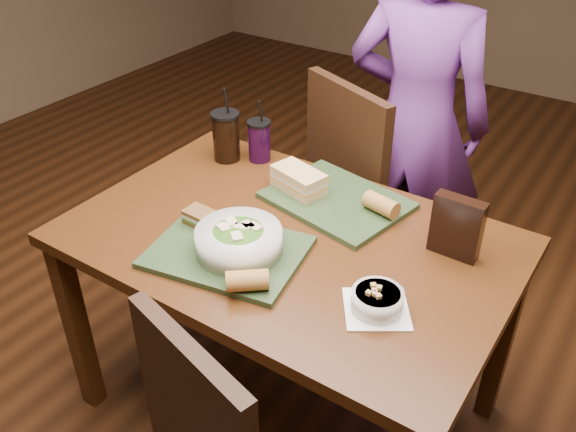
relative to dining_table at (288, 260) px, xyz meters
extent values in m
plane|color=#381C0B|center=(0.00, 0.00, -0.66)|extent=(6.00, 6.00, 0.00)
cube|color=#42220D|center=(-0.60, -0.38, -0.30)|extent=(0.06, 0.06, 0.71)
cube|color=#42220D|center=(-0.60, 0.38, -0.30)|extent=(0.06, 0.06, 0.71)
cube|color=#42220D|center=(0.60, 0.38, -0.30)|extent=(0.06, 0.06, 0.71)
cube|color=#42220D|center=(0.00, 0.00, 0.07)|extent=(1.30, 0.85, 0.04)
cube|color=black|center=(0.18, -0.62, 0.03)|extent=(0.40, 0.14, 0.48)
cube|color=black|center=(-0.11, 0.74, -0.19)|extent=(0.58, 0.58, 0.04)
cube|color=black|center=(-0.11, 0.54, 0.10)|extent=(0.42, 0.21, 0.52)
cube|color=black|center=(-0.30, 0.55, -0.43)|extent=(0.04, 0.04, 0.45)
cube|color=black|center=(0.08, 0.55, -0.43)|extent=(0.04, 0.04, 0.45)
cube|color=black|center=(-0.30, 0.93, -0.43)|extent=(0.04, 0.04, 0.45)
cube|color=black|center=(0.08, 0.93, -0.43)|extent=(0.04, 0.04, 0.45)
imported|color=#622C79|center=(0.01, 0.88, 0.12)|extent=(0.63, 0.46, 1.56)
cube|color=#273B1E|center=(-0.09, -0.17, 0.10)|extent=(0.47, 0.39, 0.02)
cube|color=#273B1E|center=(0.03, 0.24, 0.10)|extent=(0.47, 0.39, 0.02)
cylinder|color=silver|center=(-0.06, -0.16, 0.14)|extent=(0.24, 0.24, 0.07)
ellipsoid|color=#427219|center=(-0.06, -0.16, 0.16)|extent=(0.20, 0.20, 0.06)
cube|color=beige|center=(-0.04, -0.19, 0.18)|extent=(0.05, 0.05, 0.01)
cube|color=beige|center=(-0.09, -0.14, 0.18)|extent=(0.05, 0.04, 0.01)
cube|color=beige|center=(-0.03, -0.13, 0.18)|extent=(0.04, 0.03, 0.01)
cube|color=beige|center=(-0.06, -0.15, 0.18)|extent=(0.05, 0.04, 0.01)
cube|color=beige|center=(-0.05, -0.13, 0.18)|extent=(0.05, 0.04, 0.01)
cube|color=beige|center=(-0.10, -0.18, 0.18)|extent=(0.05, 0.04, 0.01)
cube|color=white|center=(0.36, -0.14, 0.09)|extent=(0.22, 0.22, 0.00)
cylinder|color=silver|center=(0.36, -0.14, 0.12)|extent=(0.13, 0.13, 0.05)
cylinder|color=black|center=(0.36, -0.14, 0.14)|extent=(0.11, 0.11, 0.01)
cube|color=#B28947|center=(0.35, -0.16, 0.15)|extent=(0.01, 0.01, 0.01)
cube|color=#B28947|center=(0.37, -0.16, 0.15)|extent=(0.02, 0.02, 0.01)
cube|color=#B28947|center=(0.36, -0.15, 0.15)|extent=(0.02, 0.02, 0.01)
cube|color=#B28947|center=(0.36, -0.16, 0.15)|extent=(0.02, 0.02, 0.01)
cube|color=#B28947|center=(0.36, -0.13, 0.15)|extent=(0.02, 0.02, 0.01)
cube|color=#B28947|center=(0.34, -0.13, 0.15)|extent=(0.02, 0.02, 0.01)
cube|color=#593819|center=(-0.24, -0.11, 0.11)|extent=(0.10, 0.07, 0.01)
cube|color=#3F721E|center=(-0.24, -0.11, 0.13)|extent=(0.10, 0.07, 0.01)
cube|color=beige|center=(-0.24, -0.11, 0.13)|extent=(0.10, 0.07, 0.01)
cube|color=#593819|center=(-0.24, -0.11, 0.15)|extent=(0.10, 0.07, 0.01)
cube|color=tan|center=(-0.10, 0.22, 0.12)|extent=(0.20, 0.14, 0.03)
cube|color=orange|center=(-0.10, 0.22, 0.14)|extent=(0.20, 0.14, 0.01)
cube|color=beige|center=(-0.10, 0.22, 0.15)|extent=(0.20, 0.14, 0.01)
cube|color=tan|center=(-0.10, 0.22, 0.17)|extent=(0.20, 0.14, 0.03)
cylinder|color=#AD7533|center=(0.06, -0.28, 0.14)|extent=(0.12, 0.11, 0.05)
cylinder|color=#AD7533|center=(0.18, 0.24, 0.14)|extent=(0.12, 0.08, 0.06)
cylinder|color=black|center=(-0.45, 0.28, 0.17)|extent=(0.10, 0.10, 0.17)
cylinder|color=black|center=(-0.45, 0.28, 0.26)|extent=(0.10, 0.10, 0.01)
cylinder|color=black|center=(-0.44, 0.28, 0.31)|extent=(0.01, 0.03, 0.11)
cylinder|color=black|center=(-0.35, 0.34, 0.16)|extent=(0.08, 0.08, 0.14)
cylinder|color=black|center=(-0.35, 0.34, 0.23)|extent=(0.08, 0.08, 0.01)
cylinder|color=black|center=(-0.34, 0.34, 0.28)|extent=(0.01, 0.02, 0.09)
cube|color=black|center=(0.44, 0.19, 0.18)|extent=(0.14, 0.05, 0.18)
camera|label=1|loc=(0.82, -1.22, 1.13)|focal=38.00mm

